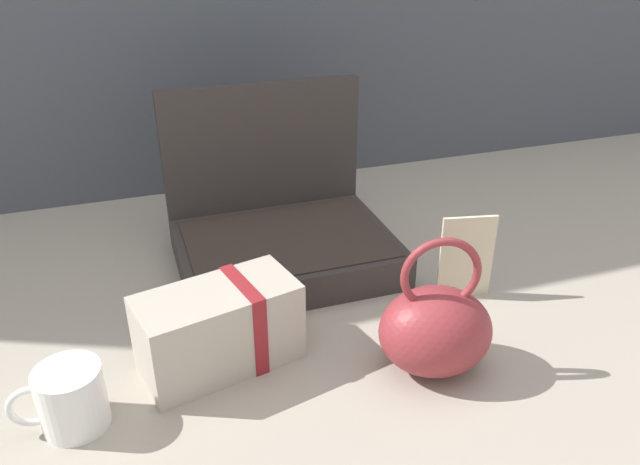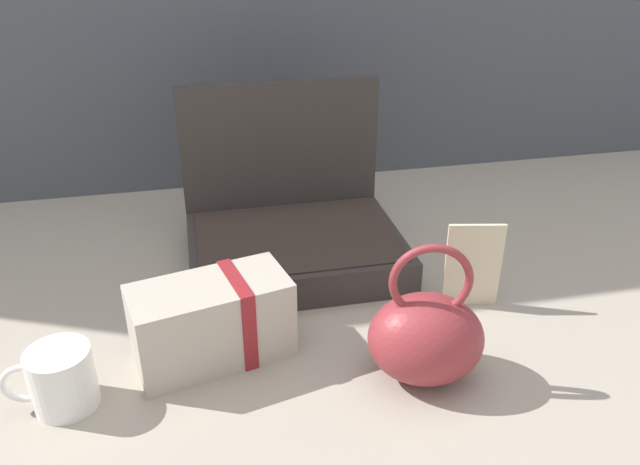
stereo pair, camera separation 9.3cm
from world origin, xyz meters
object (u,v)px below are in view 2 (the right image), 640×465
Objects in this scene: open_suitcase at (291,224)px; coffee_mug at (60,379)px; teal_pouch_handbag at (426,336)px; cream_toiletry_bag at (214,321)px; info_card_left at (473,265)px.

open_suitcase is 0.49m from coffee_mug.
cream_toiletry_bag is (-0.28, 0.11, -0.01)m from teal_pouch_handbag.
teal_pouch_handbag is 1.78× the size of coffee_mug.
info_card_left reaches higher than cream_toiletry_bag.
cream_toiletry_bag reaches higher than coffee_mug.
teal_pouch_handbag is (0.12, -0.38, 0.00)m from open_suitcase.
coffee_mug is (-0.48, 0.05, -0.03)m from teal_pouch_handbag.
cream_toiletry_bag is at bearing -161.86° from info_card_left.
cream_toiletry_bag is 2.03× the size of coffee_mug.
open_suitcase is 0.39m from teal_pouch_handbag.
open_suitcase is at bearing 107.63° from teal_pouch_handbag.
teal_pouch_handbag is at bearing -72.37° from open_suitcase.
cream_toiletry_bag is (-0.16, -0.27, -0.01)m from open_suitcase.
coffee_mug is at bearing -137.54° from open_suitcase.
open_suitcase reaches higher than teal_pouch_handbag.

